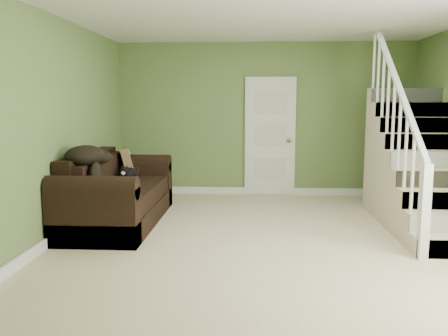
# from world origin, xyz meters

# --- Properties ---
(floor) EXTENTS (5.00, 5.50, 0.01)m
(floor) POSITION_xyz_m (0.00, 0.00, 0.00)
(floor) COLOR #C8B490
(floor) RESTS_ON ground
(ceiling) EXTENTS (5.00, 5.50, 0.01)m
(ceiling) POSITION_xyz_m (0.00, 0.00, 2.60)
(ceiling) COLOR white
(ceiling) RESTS_ON wall_back
(wall_back) EXTENTS (5.00, 0.04, 2.60)m
(wall_back) POSITION_xyz_m (0.00, 2.75, 1.30)
(wall_back) COLOR olive
(wall_back) RESTS_ON floor
(wall_front) EXTENTS (5.00, 0.04, 2.60)m
(wall_front) POSITION_xyz_m (0.00, -2.75, 1.30)
(wall_front) COLOR olive
(wall_front) RESTS_ON floor
(wall_left) EXTENTS (0.04, 5.50, 2.60)m
(wall_left) POSITION_xyz_m (-2.50, 0.00, 1.30)
(wall_left) COLOR olive
(wall_left) RESTS_ON floor
(baseboard_back) EXTENTS (5.00, 0.04, 0.12)m
(baseboard_back) POSITION_xyz_m (0.00, 2.72, 0.06)
(baseboard_back) COLOR white
(baseboard_back) RESTS_ON floor
(baseboard_left) EXTENTS (0.04, 5.50, 0.12)m
(baseboard_left) POSITION_xyz_m (-2.47, 0.00, 0.06)
(baseboard_left) COLOR white
(baseboard_left) RESTS_ON floor
(door) EXTENTS (0.86, 0.12, 2.02)m
(door) POSITION_xyz_m (0.10, 2.71, 1.01)
(door) COLOR white
(door) RESTS_ON floor
(staircase) EXTENTS (1.00, 2.51, 2.82)m
(staircase) POSITION_xyz_m (1.99, 0.97, 0.64)
(staircase) COLOR #C8B490
(staircase) RESTS_ON floor
(sofa) EXTENTS (1.02, 2.36, 0.93)m
(sofa) POSITION_xyz_m (-2.02, 0.67, 0.36)
(sofa) COLOR black
(sofa) RESTS_ON floor
(side_table) EXTENTS (0.55, 0.55, 0.87)m
(side_table) POSITION_xyz_m (-2.19, 1.74, 0.33)
(side_table) COLOR black
(side_table) RESTS_ON floor
(cat) EXTENTS (0.24, 0.50, 0.24)m
(cat) POSITION_xyz_m (-1.95, 1.09, 0.60)
(cat) COLOR black
(cat) RESTS_ON sofa
(banana) EXTENTS (0.14, 0.16, 0.05)m
(banana) POSITION_xyz_m (-1.74, 0.02, 0.53)
(banana) COLOR yellow
(banana) RESTS_ON sofa
(throw_pillow) EXTENTS (0.35, 0.52, 0.49)m
(throw_pillow) POSITION_xyz_m (-2.03, 1.37, 0.71)
(throw_pillow) COLOR #4E301F
(throw_pillow) RESTS_ON sofa
(throw_blanket) EXTENTS (0.55, 0.67, 0.25)m
(throw_blanket) POSITION_xyz_m (-2.22, 0.13, 0.97)
(throw_blanket) COLOR black
(throw_blanket) RESTS_ON sofa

